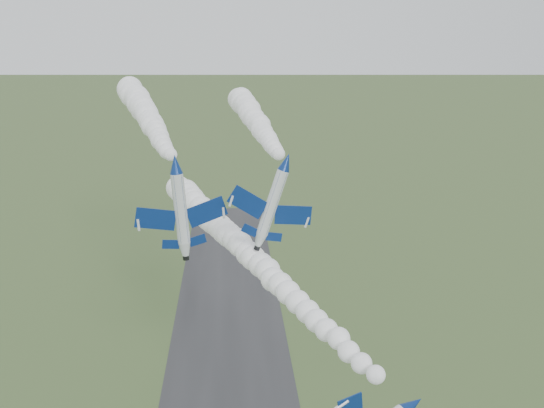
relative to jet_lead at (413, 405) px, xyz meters
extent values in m
cylinder|color=silver|center=(-0.08, 0.07, -0.02)|extent=(4.61, 7.92, 1.80)
cone|color=silver|center=(-1.86, 4.48, -0.02)|extent=(2.30, 2.23, 1.80)
cylinder|color=black|center=(-2.21, 5.34, -0.02)|extent=(1.05, 0.86, 0.91)
cube|color=navy|center=(-1.38, 0.35, 2.55)|extent=(2.34, 2.68, 4.06)
cube|color=navy|center=(-2.03, 3.50, 1.38)|extent=(1.07, 1.23, 1.78)
cube|color=navy|center=(-1.06, 3.90, -1.41)|extent=(1.07, 1.23, 1.78)
cube|color=navy|center=(-0.41, 3.92, 0.41)|extent=(2.38, 2.12, 0.82)
cylinder|color=silver|center=(-22.08, 31.96, 14.65)|extent=(3.58, 9.50, 1.77)
cone|color=navy|center=(-20.91, 26.19, 14.65)|extent=(2.22, 2.75, 1.77)
cone|color=silver|center=(-23.19, 37.52, 14.65)|extent=(2.13, 2.31, 1.77)
cylinder|color=black|center=(-23.41, 38.60, 14.65)|extent=(1.01, 0.83, 0.90)
ellipsoid|color=black|center=(-21.64, 29.60, 15.27)|extent=(1.79, 3.37, 1.18)
cube|color=navy|center=(-25.50, 32.18, 14.26)|extent=(5.53, 3.62, 0.50)
cube|color=navy|center=(-18.98, 33.49, 14.71)|extent=(5.53, 3.62, 0.50)
cube|color=navy|center=(-24.74, 36.19, 14.53)|extent=(2.42, 1.64, 0.26)
cube|color=navy|center=(-21.26, 36.89, 14.77)|extent=(2.42, 1.64, 0.26)
cube|color=navy|center=(-23.04, 36.25, 16.09)|extent=(0.64, 1.80, 2.45)
cylinder|color=silver|center=(-7.94, 32.07, 14.71)|extent=(2.76, 9.02, 2.01)
cone|color=navy|center=(-7.46, 26.48, 14.71)|extent=(2.20, 2.49, 2.01)
cone|color=silver|center=(-8.40, 37.44, 14.71)|extent=(2.16, 2.07, 2.01)
cylinder|color=black|center=(-8.49, 38.50, 14.71)|extent=(1.07, 0.72, 1.02)
ellipsoid|color=black|center=(-7.56, 29.81, 15.28)|extent=(1.59, 3.15, 1.34)
cube|color=navy|center=(-11.06, 32.65, 15.58)|extent=(4.86, 2.93, 1.69)
cube|color=navy|center=(-5.07, 33.16, 13.55)|extent=(4.86, 2.93, 1.69)
cube|color=navy|center=(-9.92, 36.36, 15.26)|extent=(2.13, 1.33, 0.78)
cube|color=navy|center=(-6.72, 36.63, 14.17)|extent=(2.13, 1.33, 0.78)
cube|color=navy|center=(-7.86, 36.28, 16.02)|extent=(1.00, 1.76, 2.25)
camera|label=1|loc=(-15.23, -44.07, 30.27)|focal=40.00mm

